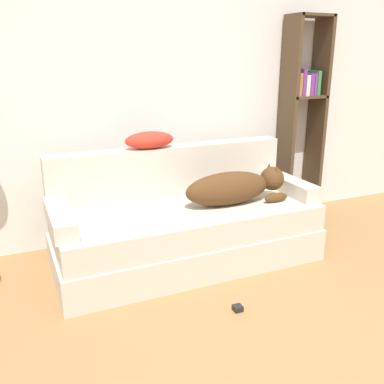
{
  "coord_description": "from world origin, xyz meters",
  "views": [
    {
      "loc": [
        -1.41,
        -1.17,
        1.56
      ],
      "look_at": [
        -0.2,
        1.55,
        0.6
      ],
      "focal_mm": 40.0,
      "sensor_mm": 36.0,
      "label": 1
    }
  ],
  "objects_px": {
    "dog": "(235,187)",
    "throw_pillow": "(149,140)",
    "couch": "(187,235)",
    "laptop": "(154,213)",
    "power_adapter": "(238,308)",
    "bookshelf": "(303,108)"
  },
  "relations": [
    {
      "from": "bookshelf",
      "to": "couch",
      "type": "bearing_deg",
      "value": -159.69
    },
    {
      "from": "couch",
      "to": "laptop",
      "type": "xyz_separation_m",
      "value": [
        -0.28,
        -0.05,
        0.24
      ]
    },
    {
      "from": "throw_pillow",
      "to": "power_adapter",
      "type": "bearing_deg",
      "value": -80.12
    },
    {
      "from": "couch",
      "to": "dog",
      "type": "distance_m",
      "value": 0.53
    },
    {
      "from": "power_adapter",
      "to": "couch",
      "type": "bearing_deg",
      "value": 91.51
    },
    {
      "from": "couch",
      "to": "laptop",
      "type": "relative_size",
      "value": 5.84
    },
    {
      "from": "couch",
      "to": "power_adapter",
      "type": "bearing_deg",
      "value": -88.49
    },
    {
      "from": "throw_pillow",
      "to": "power_adapter",
      "type": "xyz_separation_m",
      "value": [
        0.19,
        -1.11,
        -0.91
      ]
    },
    {
      "from": "couch",
      "to": "laptop",
      "type": "distance_m",
      "value": 0.37
    },
    {
      "from": "dog",
      "to": "power_adapter",
      "type": "bearing_deg",
      "value": -117.14
    },
    {
      "from": "dog",
      "to": "laptop",
      "type": "xyz_separation_m",
      "value": [
        -0.66,
        0.02,
        -0.12
      ]
    },
    {
      "from": "laptop",
      "to": "power_adapter",
      "type": "distance_m",
      "value": 0.9
    },
    {
      "from": "dog",
      "to": "throw_pillow",
      "type": "bearing_deg",
      "value": 143.82
    },
    {
      "from": "laptop",
      "to": "power_adapter",
      "type": "relative_size",
      "value": 6.08
    },
    {
      "from": "bookshelf",
      "to": "power_adapter",
      "type": "distance_m",
      "value": 2.2
    },
    {
      "from": "dog",
      "to": "power_adapter",
      "type": "relative_size",
      "value": 14.93
    },
    {
      "from": "laptop",
      "to": "throw_pillow",
      "type": "relative_size",
      "value": 0.88
    },
    {
      "from": "laptop",
      "to": "throw_pillow",
      "type": "distance_m",
      "value": 0.61
    },
    {
      "from": "throw_pillow",
      "to": "bookshelf",
      "type": "bearing_deg",
      "value": 6.9
    },
    {
      "from": "throw_pillow",
      "to": "couch",
      "type": "bearing_deg",
      "value": -62.94
    },
    {
      "from": "dog",
      "to": "laptop",
      "type": "bearing_deg",
      "value": 178.45
    },
    {
      "from": "dog",
      "to": "bookshelf",
      "type": "bearing_deg",
      "value": 29.54
    }
  ]
}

